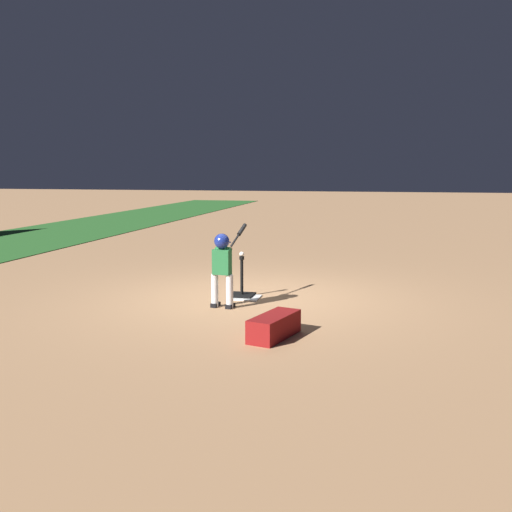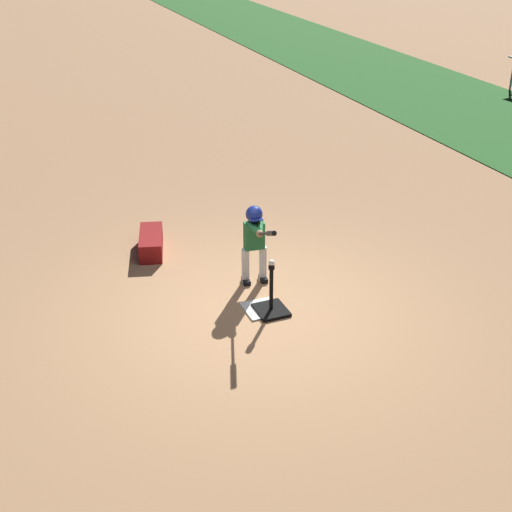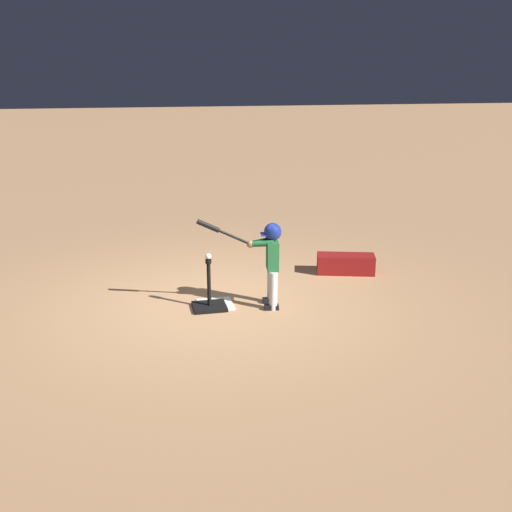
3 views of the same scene
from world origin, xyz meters
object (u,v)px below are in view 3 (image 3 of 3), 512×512
Objects in this scene: batting_tee at (209,301)px; equipment_bag at (346,264)px; baseball at (208,256)px; batter_child at (269,254)px.

equipment_bag is at bearing -156.66° from batting_tee.
equipment_bag is (-2.17, -0.94, -0.54)m from baseball.
baseball is at bearing 39.69° from equipment_bag.
equipment_bag is (-2.17, -0.94, 0.05)m from batting_tee.
batter_child is at bearing 52.28° from equipment_bag.
batter_child reaches higher than equipment_bag.
batting_tee is 0.56× the size of batter_child.
batter_child is 1.38× the size of equipment_bag.
batter_child is 15.67× the size of baseball.
baseball is at bearing -7.11° from batter_child.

